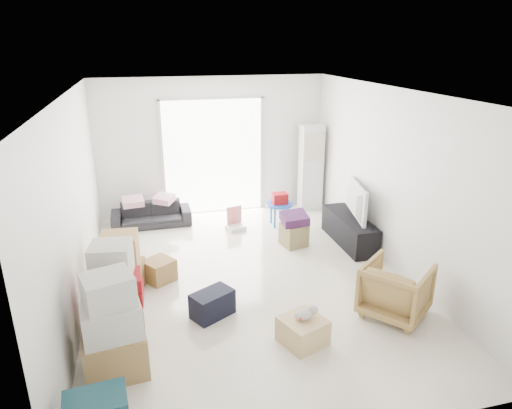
{
  "coord_description": "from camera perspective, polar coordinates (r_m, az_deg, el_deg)",
  "views": [
    {
      "loc": [
        -1.35,
        -5.81,
        3.32
      ],
      "look_at": [
        0.17,
        0.2,
        1.09
      ],
      "focal_mm": 32.0,
      "sensor_mm": 36.0,
      "label": 1
    }
  ],
  "objects": [
    {
      "name": "toy_walker",
      "position": [
        8.52,
        -2.63,
        -2.33
      ],
      "size": [
        0.38,
        0.35,
        0.42
      ],
      "rotation": [
        0.0,
        0.0,
        0.27
      ],
      "color": "silver",
      "rests_on": "room_shell"
    },
    {
      "name": "room_shell",
      "position": [
        6.29,
        -1.09,
        1.49
      ],
      "size": [
        4.98,
        6.48,
        3.18
      ],
      "color": "white",
      "rests_on": "ground"
    },
    {
      "name": "box_stack_b",
      "position": [
        5.67,
        -17.15,
        -10.92
      ],
      "size": [
        0.65,
        0.61,
        1.18
      ],
      "rotation": [
        0.0,
        0.0,
        -0.04
      ],
      "color": "olive",
      "rests_on": "room_shell"
    },
    {
      "name": "kids_table",
      "position": [
        8.59,
        2.96,
        0.26
      ],
      "size": [
        0.51,
        0.51,
        0.64
      ],
      "rotation": [
        0.0,
        0.0,
        0.03
      ],
      "color": "blue",
      "rests_on": "room_shell"
    },
    {
      "name": "box_stack_a",
      "position": [
        5.08,
        -17.43,
        -14.81
      ],
      "size": [
        0.68,
        0.58,
        1.15
      ],
      "rotation": [
        0.0,
        0.0,
        0.15
      ],
      "color": "olive",
      "rests_on": "room_shell"
    },
    {
      "name": "duffel_bag",
      "position": [
        5.96,
        -5.48,
        -12.27
      ],
      "size": [
        0.61,
        0.53,
        0.34
      ],
      "primitive_type": "cube",
      "rotation": [
        0.0,
        0.0,
        0.51
      ],
      "color": "black",
      "rests_on": "room_shell"
    },
    {
      "name": "wood_crate",
      "position": [
        5.51,
        5.86,
        -15.41
      ],
      "size": [
        0.6,
        0.6,
        0.31
      ],
      "primitive_type": "cube",
      "rotation": [
        0.0,
        0.0,
        0.37
      ],
      "color": "#DFBB81",
      "rests_on": "room_shell"
    },
    {
      "name": "tv_console",
      "position": [
        8.05,
        11.58,
        -3.13
      ],
      "size": [
        0.43,
        1.44,
        0.48
      ],
      "primitive_type": "cube",
      "color": "black",
      "rests_on": "room_shell"
    },
    {
      "name": "box_stack_c",
      "position": [
        6.67,
        -16.48,
        -7.02
      ],
      "size": [
        0.65,
        0.59,
        0.83
      ],
      "rotation": [
        0.0,
        0.0,
        -0.11
      ],
      "color": "olive",
      "rests_on": "room_shell"
    },
    {
      "name": "loose_box",
      "position": [
        6.88,
        -12.02,
        -8.03
      ],
      "size": [
        0.54,
        0.54,
        0.32
      ],
      "primitive_type": "cube",
      "rotation": [
        0.0,
        0.0,
        0.6
      ],
      "color": "olive",
      "rests_on": "room_shell"
    },
    {
      "name": "armchair",
      "position": [
        6.11,
        17.11,
        -9.86
      ],
      "size": [
        1.03,
        1.03,
        0.78
      ],
      "primitive_type": "imported",
      "rotation": [
        0.0,
        0.0,
        2.25
      ],
      "color": "#A47F49",
      "rests_on": "room_shell"
    },
    {
      "name": "plush_bunny",
      "position": [
        5.4,
        6.26,
        -13.38
      ],
      "size": [
        0.3,
        0.16,
        0.15
      ],
      "rotation": [
        0.0,
        0.0,
        0.16
      ],
      "color": "#B2ADA8",
      "rests_on": "wood_crate"
    },
    {
      "name": "ottoman",
      "position": [
        7.85,
        4.75,
        -3.76
      ],
      "size": [
        0.46,
        0.46,
        0.39
      ],
      "primitive_type": "cube",
      "rotation": [
        0.0,
        0.0,
        0.21
      ],
      "color": "#8F7C53",
      "rests_on": "room_shell"
    },
    {
      "name": "ac_tower",
      "position": [
        9.41,
        6.86,
        4.57
      ],
      "size": [
        0.45,
        0.3,
        1.75
      ],
      "primitive_type": "cube",
      "color": "silver",
      "rests_on": "room_shell"
    },
    {
      "name": "television",
      "position": [
        7.94,
        11.73,
        -1.09
      ],
      "size": [
        0.79,
        1.12,
        0.13
      ],
      "primitive_type": "imported",
      "rotation": [
        0.0,
        0.0,
        1.36
      ],
      "color": "black",
      "rests_on": "tv_console"
    },
    {
      "name": "sliding_door",
      "position": [
        9.13,
        -5.38,
        6.55
      ],
      "size": [
        2.1,
        0.04,
        2.33
      ],
      "color": "white",
      "rests_on": "room_shell"
    },
    {
      "name": "pillow_right",
      "position": [
        8.72,
        -11.48,
        1.44
      ],
      "size": [
        0.46,
        0.45,
        0.12
      ],
      "primitive_type": "cube",
      "rotation": [
        0.0,
        0.0,
        -0.62
      ],
      "color": "#C993A5",
      "rests_on": "sofa"
    },
    {
      "name": "sofa",
      "position": [
        8.85,
        -12.98,
        -0.79
      ],
      "size": [
        1.47,
        0.43,
        0.57
      ],
      "primitive_type": "imported",
      "rotation": [
        0.0,
        0.0,
        0.0
      ],
      "color": "#2A2A2F",
      "rests_on": "room_shell"
    },
    {
      "name": "blanket",
      "position": [
        7.75,
        4.8,
        -1.97
      ],
      "size": [
        0.44,
        0.44,
        0.14
      ],
      "primitive_type": "cube",
      "rotation": [
        0.0,
        0.0,
        -0.04
      ],
      "color": "#481D4A",
      "rests_on": "ottoman"
    },
    {
      "name": "pillow_left",
      "position": [
        8.7,
        -15.2,
        1.11
      ],
      "size": [
        0.43,
        0.36,
        0.13
      ],
      "primitive_type": "cube",
      "rotation": [
        0.0,
        0.0,
        0.12
      ],
      "color": "#C993A5",
      "rests_on": "sofa"
    }
  ]
}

